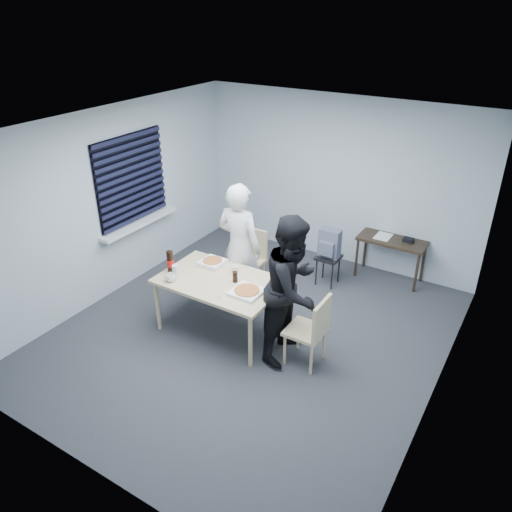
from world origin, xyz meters
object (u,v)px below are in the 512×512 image
Objects in this scene: stool at (328,263)px; mug_b at (235,269)px; soda_bottle at (170,262)px; side_table at (392,244)px; dining_table at (221,284)px; chair_far at (251,255)px; chair_right at (313,327)px; backpack at (329,244)px; mug_a at (170,278)px; person_white at (240,247)px; person_black at (293,288)px.

mug_b is at bearing -112.27° from stool.
soda_bottle is (-1.32, -1.92, 0.52)m from stool.
stool is at bearing 67.73° from mug_b.
soda_bottle reaches higher than side_table.
chair_far reaches higher than dining_table.
side_table is at bearing 87.11° from chair_right.
chair_right reaches higher than backpack.
chair_right reaches higher than mug_a.
dining_table is 1.92m from stool.
person_black is (1.09, -0.55, 0.00)m from person_white.
dining_table reaches higher than side_table.
stool is 0.32m from backpack.
chair_right is at bearing -71.32° from stool.
chair_far is 1.00× the size of chair_right.
chair_far is (-0.27, 1.12, -0.16)m from dining_table.
backpack reaches higher than stool.
chair_far is 3.13× the size of soda_bottle.
person_white reaches higher than stool.
dining_table is 0.62m from mug_a.
chair_right reaches higher than side_table.
person_black is 2.38m from side_table.
chair_right is 0.50× the size of person_black.
mug_a is (-0.24, -1.46, 0.27)m from chair_far.
chair_right is 2.09× the size of backpack.
chair_right is at bearing 10.59° from mug_a.
chair_far is 8.90× the size of mug_b.
mug_a is at bearing -51.29° from soda_bottle.
soda_bottle is at bearing -175.70° from chair_right.
dining_table is at bearing -76.51° from chair_far.
dining_table is at bearing -120.14° from side_table.
stool is (-0.30, 1.70, -0.54)m from person_black.
person_black is 1.80× the size of side_table.
stool is 4.58× the size of mug_b.
mug_a reaches higher than side_table.
side_table is at bearing 57.85° from mug_b.
stool is at bearing 61.01° from mug_a.
mug_a is at bearing -132.71° from mug_b.
backpack is (0.93, 0.64, 0.15)m from chair_far.
chair_far is at bearing -145.00° from stool.
backpack is at bearing -124.84° from person_white.
backpack is 1.50× the size of soda_bottle.
backpack is (-0.60, 1.77, 0.15)m from chair_right.
dining_table is 1.16m from chair_far.
stool is (-0.72, -0.62, -0.23)m from side_table.
backpack reaches higher than side_table.
stool is 2.45m from mug_a.
person_white is at bearing 55.72° from soda_bottle.
person_black is (0.96, 0.07, 0.21)m from dining_table.
person_white reaches higher than mug_a.
person_white is 14.39× the size of mug_a.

